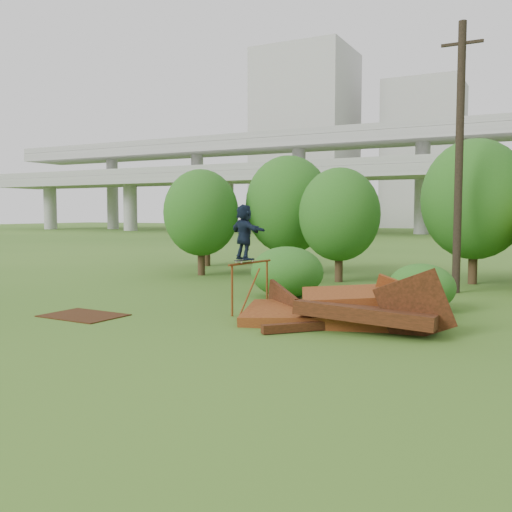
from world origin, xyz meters
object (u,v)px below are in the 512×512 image
at_px(scrap_pile, 341,311).
at_px(flat_plate, 83,315).
at_px(skater, 244,232).
at_px(utility_pole, 459,157).

bearing_deg(scrap_pile, flat_plate, -162.12).
xyz_separation_m(skater, utility_pole, (4.69, 7.12, 2.49)).
height_order(skater, flat_plate, skater).
bearing_deg(skater, utility_pole, -95.91).
relative_size(scrap_pile, skater, 3.67).
distance_m(scrap_pile, flat_plate, 7.05).
height_order(flat_plate, utility_pole, utility_pole).
xyz_separation_m(flat_plate, utility_pole, (8.42, 9.57, 4.78)).
bearing_deg(scrap_pile, utility_pole, 76.93).
distance_m(scrap_pile, utility_pole, 8.81).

